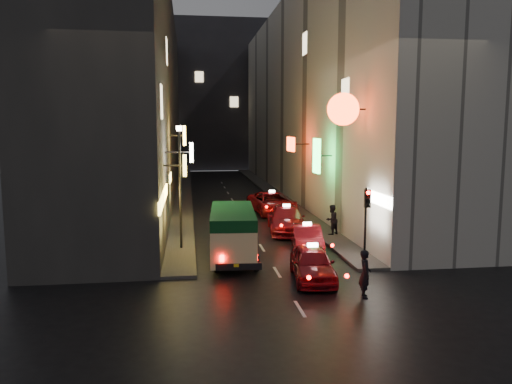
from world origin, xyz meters
name	(u,v)px	position (x,y,z in m)	size (l,w,h in m)	color
ground	(333,362)	(0.00, 0.00, 0.00)	(120.00, 120.00, 0.00)	black
building_left	(140,97)	(-8.00, 33.99, 9.00)	(7.49, 52.11, 18.00)	#383633
building_right	(313,99)	(8.00, 33.99, 9.00)	(7.94, 52.00, 18.00)	#B1ACA2
building_far	(212,97)	(0.00, 66.00, 11.00)	(30.00, 10.00, 22.00)	#323136
sidewalk_left	(184,195)	(-4.25, 34.00, 0.07)	(1.50, 52.00, 0.15)	#423F3D
sidewalk_right	(274,193)	(4.25, 34.00, 0.07)	(1.50, 52.00, 0.15)	#423F3D
minibus	(233,229)	(-1.75, 10.69, 1.55)	(2.41, 5.85, 2.46)	beige
taxi_near	(312,261)	(1.25, 7.22, 0.81)	(2.62, 5.30, 1.79)	maroon
taxi_second	(307,236)	(2.18, 12.02, 0.78)	(2.66, 5.10, 1.72)	maroon
taxi_third	(286,217)	(2.06, 16.82, 0.89)	(2.86, 5.83, 1.96)	maroon
taxi_far	(272,201)	(2.26, 23.24, 0.92)	(3.16, 6.07, 2.01)	maroon
pedestrian_crossing	(365,271)	(2.66, 4.85, 1.02)	(0.67, 0.43, 2.05)	black
pedestrian_sidewalk	(332,218)	(4.37, 15.07, 1.14)	(0.74, 0.46, 1.97)	black
traffic_light	(367,210)	(4.00, 8.47, 2.69)	(0.26, 0.43, 3.50)	black
lamp_post	(180,179)	(-4.20, 13.00, 3.72)	(0.28, 0.28, 6.22)	black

